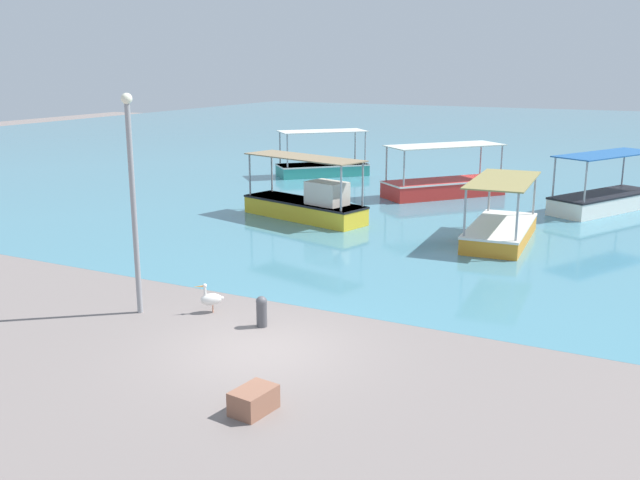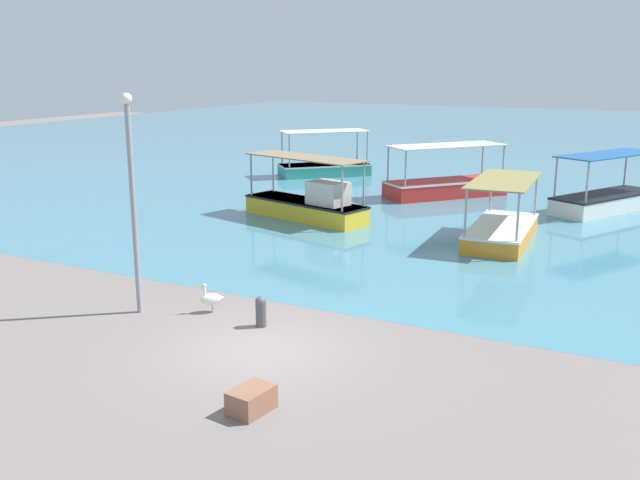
# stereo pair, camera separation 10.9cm
# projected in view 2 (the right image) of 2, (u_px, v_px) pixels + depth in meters

# --- Properties ---
(ground) EXTENTS (120.00, 120.00, 0.00)m
(ground) POSITION_uv_depth(u_px,v_px,m) (261.00, 349.00, 16.25)
(ground) COLOR slate
(harbor_water) EXTENTS (110.00, 90.00, 0.00)m
(harbor_water) POSITION_uv_depth(u_px,v_px,m) (577.00, 144.00, 57.56)
(harbor_water) COLOR teal
(harbor_water) RESTS_ON ground
(fishing_boat_near_right) EXTENTS (4.21, 5.88, 2.53)m
(fishing_boat_near_right) POSITION_uv_depth(u_px,v_px,m) (605.00, 199.00, 31.26)
(fishing_boat_near_right) COLOR white
(fishing_boat_near_right) RESTS_ON harbor_water
(fishing_boat_outer) EXTENTS (5.38, 5.86, 2.50)m
(fishing_boat_outer) POSITION_uv_depth(u_px,v_px,m) (445.00, 185.00, 34.76)
(fishing_boat_outer) COLOR red
(fishing_boat_outer) RESTS_ON harbor_water
(fishing_boat_far_left) EXTENTS (2.41, 5.29, 2.29)m
(fishing_boat_far_left) POSITION_uv_depth(u_px,v_px,m) (501.00, 229.00, 25.95)
(fishing_boat_far_left) COLOR orange
(fishing_boat_far_left) RESTS_ON harbor_water
(fishing_boat_far_right) EXTENTS (5.92, 3.01, 2.60)m
(fishing_boat_far_right) POSITION_uv_depth(u_px,v_px,m) (309.00, 204.00, 29.56)
(fishing_boat_far_right) COLOR gold
(fishing_boat_far_right) RESTS_ON harbor_water
(fishing_boat_near_left) EXTENTS (5.05, 5.01, 2.58)m
(fishing_boat_near_left) POSITION_uv_depth(u_px,v_px,m) (324.00, 167.00, 41.14)
(fishing_boat_near_left) COLOR teal
(fishing_boat_near_left) RESTS_ON harbor_water
(pelican) EXTENTS (0.67, 0.63, 0.80)m
(pelican) POSITION_uv_depth(u_px,v_px,m) (211.00, 298.00, 18.59)
(pelican) COLOR #E0997A
(pelican) RESTS_ON ground
(lamp_post) EXTENTS (0.28, 0.28, 5.65)m
(lamp_post) POSITION_uv_depth(u_px,v_px,m) (132.00, 193.00, 17.93)
(lamp_post) COLOR gray
(lamp_post) RESTS_ON ground
(mooring_bollard) EXTENTS (0.28, 0.28, 0.79)m
(mooring_bollard) POSITION_uv_depth(u_px,v_px,m) (261.00, 310.00, 17.57)
(mooring_bollard) COLOR #47474C
(mooring_bollard) RESTS_ON ground
(cargo_crate) EXTENTS (0.69, 0.93, 0.46)m
(cargo_crate) POSITION_uv_depth(u_px,v_px,m) (251.00, 400.00, 13.31)
(cargo_crate) COLOR #8E5D47
(cargo_crate) RESTS_ON ground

